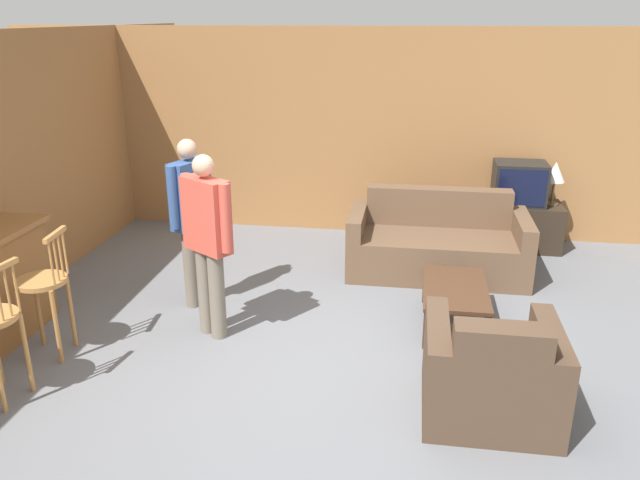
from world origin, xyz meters
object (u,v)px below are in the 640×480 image
(coffee_table, at_px, (455,292))
(table_lamp, at_px, (555,174))
(person_by_window, at_px, (192,214))
(armchair_near, at_px, (491,375))
(couch_far, at_px, (437,245))
(tv, at_px, (519,183))
(person_by_counter, at_px, (208,237))
(tv_unit, at_px, (515,225))
(bar_chair_mid, at_px, (44,290))

(coffee_table, height_order, table_lamp, table_lamp)
(person_by_window, bearing_deg, armchair_near, -28.47)
(couch_far, xyz_separation_m, armchair_near, (0.32, -2.65, 0.00))
(armchair_near, relative_size, tv, 1.53)
(person_by_window, relative_size, person_by_counter, 1.00)
(table_lamp, xyz_separation_m, person_by_window, (-3.74, -2.14, -0.01))
(coffee_table, bearing_deg, person_by_window, 177.74)
(tv, bearing_deg, person_by_counter, -137.55)
(armchair_near, bearing_deg, person_by_counter, 159.70)
(person_by_window, bearing_deg, table_lamp, 29.77)
(coffee_table, height_order, person_by_counter, person_by_counter)
(person_by_window, bearing_deg, couch_far, 26.77)
(tv, bearing_deg, person_by_window, -147.41)
(tv, distance_m, person_by_counter, 4.04)
(tv, height_order, person_by_counter, person_by_counter)
(tv, bearing_deg, coffee_table, -110.49)
(tv_unit, bearing_deg, tv, -90.00)
(armchair_near, distance_m, person_by_window, 3.12)
(table_lamp, bearing_deg, tv_unit, -180.00)
(bar_chair_mid, xyz_separation_m, person_by_counter, (1.24, 0.54, 0.33))
(armchair_near, xyz_separation_m, tv, (0.65, 3.59, 0.50))
(table_lamp, height_order, person_by_window, person_by_window)
(tv_unit, bearing_deg, bar_chair_mid, -142.18)
(armchair_near, xyz_separation_m, person_by_window, (-2.69, 1.46, 0.62))
(tv_unit, xyz_separation_m, tv, (-0.00, -0.00, 0.53))
(couch_far, relative_size, person_by_window, 1.17)
(coffee_table, distance_m, tv_unit, 2.39)
(coffee_table, bearing_deg, armchair_near, -82.24)
(table_lamp, xyz_separation_m, person_by_counter, (-3.38, -2.73, -0.02))
(bar_chair_mid, bearing_deg, tv, 37.80)
(couch_far, relative_size, coffee_table, 1.92)
(armchair_near, bearing_deg, bar_chair_mid, 174.90)
(coffee_table, distance_m, person_by_window, 2.58)
(armchair_near, bearing_deg, coffee_table, 97.76)
(tv_unit, xyz_separation_m, person_by_counter, (-2.98, -2.73, 0.64))
(couch_far, bearing_deg, person_by_window, -153.23)
(tv, bearing_deg, couch_far, -135.84)
(coffee_table, height_order, tv, tv)
(person_by_counter, bearing_deg, tv_unit, 42.48)
(couch_far, relative_size, armchair_near, 2.07)
(tv_unit, relative_size, person_by_window, 0.65)
(bar_chair_mid, distance_m, person_by_window, 1.48)
(bar_chair_mid, xyz_separation_m, person_by_window, (0.88, 1.14, 0.34))
(coffee_table, relative_size, tv, 1.66)
(coffee_table, xyz_separation_m, tv_unit, (0.83, 2.24, -0.05))
(bar_chair_mid, distance_m, table_lamp, 5.67)
(table_lamp, bearing_deg, person_by_window, -150.23)
(tv_unit, bearing_deg, couch_far, -135.75)
(tv_unit, height_order, person_by_window, person_by_window)
(table_lamp, relative_size, person_by_window, 0.32)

